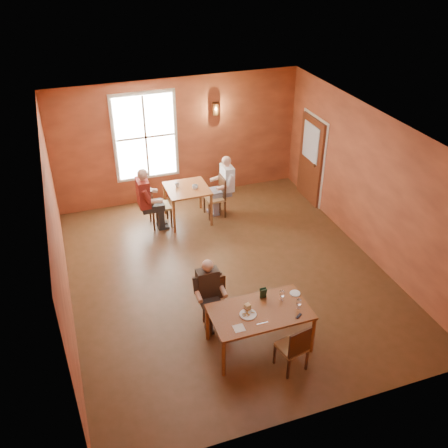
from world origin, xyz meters
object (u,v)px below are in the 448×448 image
object	(u,v)px
chair_diner_main	(217,306)
diner_maroon	(158,197)
diner_main	(218,300)
main_table	(259,328)
second_table	(188,204)
diner_white	(216,189)
chair_diner_white	(215,197)
chair_diner_maroon	(160,205)
chair_empty	(292,346)

from	to	relation	value
chair_diner_main	diner_maroon	bearing A→B (deg)	-87.17
diner_main	diner_maroon	bearing A→B (deg)	-87.19
main_table	second_table	xyz separation A→B (m)	(0.00, 4.28, 0.05)
chair_diner_main	diner_main	xyz separation A→B (m)	(0.00, -0.03, 0.15)
diner_white	chair_diner_white	bearing A→B (deg)	90.00
chair_diner_maroon	chair_empty	bearing A→B (deg)	10.92
chair_diner_main	chair_empty	world-z (taller)	chair_diner_main
main_table	chair_diner_main	size ratio (longest dim) A/B	1.71
chair_empty	second_table	bearing A→B (deg)	82.00
second_table	diner_maroon	world-z (taller)	diner_maroon
main_table	chair_diner_main	distance (m)	0.83
diner_main	diner_maroon	distance (m)	3.66
diner_main	second_table	bearing A→B (deg)	-97.79
chair_empty	second_table	distance (m)	4.87
second_table	chair_diner_maroon	distance (m)	0.66
diner_maroon	diner_main	bearing A→B (deg)	2.81
diner_main	chair_diner_white	world-z (taller)	diner_main
chair_diner_main	diner_white	bearing A→B (deg)	-108.02
main_table	chair_diner_maroon	distance (m)	4.33
second_table	chair_diner_white	xyz separation A→B (m)	(0.65, 0.00, 0.07)
main_table	chair_diner_maroon	xyz separation A→B (m)	(-0.65, 4.28, 0.13)
chair_diner_white	second_table	bearing A→B (deg)	90.00
main_table	chair_diner_maroon	world-z (taller)	chair_diner_maroon
main_table	chair_diner_white	world-z (taller)	chair_diner_white
chair_empty	diner_maroon	bearing A→B (deg)	89.87
chair_diner_white	diner_maroon	distance (m)	1.35
chair_diner_maroon	second_table	bearing A→B (deg)	90.00
chair_diner_white	chair_diner_main	bearing A→B (deg)	162.41
diner_maroon	diner_white	bearing A→B (deg)	90.00
diner_main	chair_diner_white	distance (m)	3.84
chair_empty	second_table	size ratio (longest dim) A/B	0.94
main_table	chair_empty	bearing A→B (deg)	-63.68
diner_maroon	chair_diner_maroon	bearing A→B (deg)	90.00
diner_white	diner_maroon	distance (m)	1.36
second_table	main_table	bearing A→B (deg)	-90.01
chair_empty	diner_maroon	world-z (taller)	diner_maroon
chair_empty	chair_diner_maroon	distance (m)	4.95
chair_diner_white	diner_maroon	xyz separation A→B (m)	(-1.33, 0.00, 0.24)
chair_empty	chair_diner_maroon	size ratio (longest dim) A/B	0.88
chair_empty	chair_diner_maroon	bearing A→B (deg)	89.53
main_table	second_table	size ratio (longest dim) A/B	1.68
chair_diner_maroon	diner_main	bearing A→B (deg)	2.34
diner_main	diner_white	xyz separation A→B (m)	(1.18, 3.66, 0.08)
chair_empty	second_table	xyz separation A→B (m)	(-0.29, 4.86, -0.03)
chair_diner_main	diner_main	bearing A→B (deg)	90.00
chair_empty	diner_white	distance (m)	4.88
diner_main	chair_diner_white	bearing A→B (deg)	-107.46
diner_main	diner_white	size ratio (longest dim) A/B	0.89
main_table	diner_maroon	size ratio (longest dim) A/B	1.10
main_table	chair_diner_maroon	size ratio (longest dim) A/B	1.58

